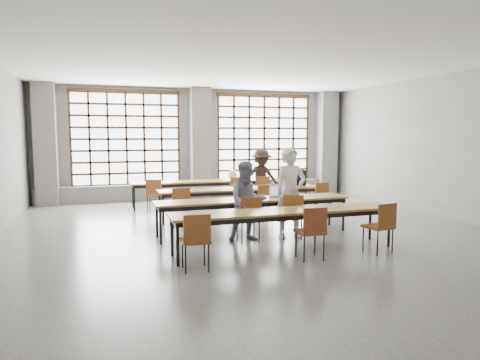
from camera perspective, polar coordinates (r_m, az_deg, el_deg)
name	(u,v)px	position (r m, az deg, el deg)	size (l,w,h in m)	color
floor	(255,234)	(8.88, 2.02, -7.15)	(11.00, 11.00, 0.00)	#4A4A48
ceiling	(256,60)	(8.77, 2.10, 15.72)	(11.00, 11.00, 0.00)	silver
wall_back	(198,143)	(13.95, -5.60, 4.87)	(10.00, 10.00, 0.00)	slate
wall_right	(454,147)	(11.35, 26.62, 4.01)	(11.00, 11.00, 0.00)	slate
column_left	(46,145)	(13.45, -24.48, 4.32)	(0.60, 0.55, 3.50)	#595956
column_mid	(200,144)	(13.67, -5.35, 4.85)	(0.60, 0.55, 3.50)	#595956
column_right	(326,143)	(15.28, 11.43, 4.87)	(0.60, 0.55, 3.50)	#595956
window_left	(126,139)	(13.58, -14.90, 5.30)	(3.32, 0.12, 3.00)	white
window_right	(264,139)	(14.51, 3.22, 5.52)	(3.32, 0.12, 3.00)	white
sill_ledge	(200,190)	(13.86, -5.36, -1.36)	(9.80, 0.35, 0.50)	#595956
desk_row_a	(203,183)	(12.21, -5.02, -0.39)	(4.00, 0.70, 0.73)	brown
desk_row_b	(240,191)	(10.47, 0.01, -1.43)	(4.00, 0.70, 0.73)	olive
desk_row_c	(253,202)	(8.73, 1.79, -2.93)	(4.00, 0.70, 0.73)	brown
desk_row_d	(285,214)	(7.46, 6.04, -4.49)	(4.00, 0.70, 0.73)	brown
chair_back_left	(155,192)	(11.38, -11.33, -1.60)	(0.52, 0.52, 0.88)	brown
chair_back_mid	(236,189)	(11.82, -0.56, -1.20)	(0.42, 0.43, 0.88)	brown
chair_back_right	(262,188)	(12.07, 2.98, -1.06)	(0.51, 0.51, 0.88)	brown
chair_mid_left	(180,203)	(9.51, -8.02, -3.02)	(0.45, 0.46, 0.88)	brown
chair_mid_centre	(264,199)	(10.03, 3.27, -2.51)	(0.44, 0.44, 0.88)	brown
chair_mid_right	(319,196)	(10.62, 10.44, -2.12)	(0.50, 0.50, 0.88)	brown
chair_front_left	(249,214)	(8.07, 1.24, -4.59)	(0.44, 0.44, 0.88)	brown
chair_front_right	(292,212)	(8.39, 6.97, -4.22)	(0.52, 0.52, 0.88)	brown
chair_near_left	(196,236)	(6.39, -5.89, -7.46)	(0.44, 0.44, 0.88)	brown
chair_near_mid	(312,228)	(7.01, 9.58, -6.29)	(0.44, 0.45, 0.88)	maroon
chair_near_right	(382,223)	(7.69, 18.38, -5.42)	(0.48, 0.49, 0.88)	brown
student_male	(291,193)	(8.46, 6.77, -1.71)	(0.65, 0.43, 1.78)	silver
student_female	(247,201)	(8.15, 0.98, -2.86)	(0.74, 0.58, 1.53)	#19234C
student_back	(261,178)	(12.17, 2.86, 0.30)	(1.05, 0.60, 1.62)	black
laptop_front	(277,194)	(9.01, 5.02, -1.85)	(0.45, 0.42, 0.26)	#AFAFB4
laptop_back	(245,177)	(12.64, 0.73, 0.43)	(0.46, 0.43, 0.26)	#B8B9BD
mouse	(296,196)	(9.06, 7.52, -2.11)	(0.10, 0.06, 0.04)	white
green_box	(250,196)	(8.77, 1.32, -2.15)	(0.25, 0.09, 0.09)	#338C2E
phone	(263,199)	(8.69, 3.14, -2.49)	(0.13, 0.06, 0.01)	black
paper_sheet_a	(216,189)	(10.35, -3.24, -1.16)	(0.30, 0.21, 0.00)	white
paper_sheet_b	(229,189)	(10.33, -1.49, -1.16)	(0.30, 0.21, 0.00)	white
paper_sheet_c	(244,188)	(10.50, 0.53, -1.05)	(0.30, 0.21, 0.00)	silver
backpack	(299,178)	(11.08, 7.85, 0.30)	(0.32, 0.20, 0.40)	black
plastic_bag	(232,175)	(12.46, -1.04, 0.72)	(0.26, 0.21, 0.29)	silver
red_pouch	(195,237)	(6.47, -6.01, -7.61)	(0.20, 0.08, 0.06)	#9F2313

